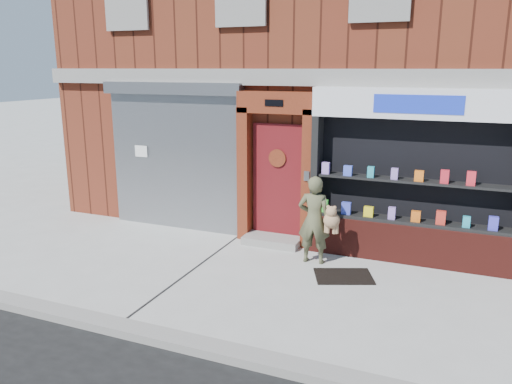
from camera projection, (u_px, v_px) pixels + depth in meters
The scene contains 8 objects.
ground at pixel (279, 285), 7.85m from camera, with size 80.00×80.00×0.00m, color #9E9E99.
curb at pixel (218, 351), 5.91m from camera, with size 60.00×0.30×0.12m, color gray.
building at pixel (363, 39), 12.26m from camera, with size 12.00×8.16×8.00m.
shutter_bay at pixel (175, 148), 10.27m from camera, with size 3.10×0.30×3.04m.
red_door_bay at pixel (276, 169), 9.45m from camera, with size 1.52×0.58×2.90m.
pharmacy_bay at pixel (412, 185), 8.50m from camera, with size 3.50×0.41×3.00m.
woman at pixel (316, 220), 8.58m from camera, with size 0.75×0.42×1.55m.
doormat at pixel (343, 276), 8.14m from camera, with size 0.92×0.64×0.02m, color black.
Camera 1 is at (2.43, -6.86, 3.32)m, focal length 35.00 mm.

